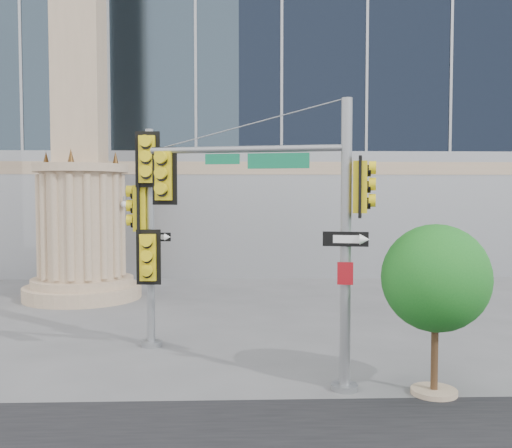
{
  "coord_description": "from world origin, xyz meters",
  "views": [
    {
      "loc": [
        -0.13,
        -12.83,
        3.98
      ],
      "look_at": [
        0.38,
        2.0,
        3.2
      ],
      "focal_mm": 40.0,
      "sensor_mm": 36.0,
      "label": 1
    }
  ],
  "objects": [
    {
      "name": "monument",
      "position": [
        -6.0,
        9.0,
        5.52
      ],
      "size": [
        4.4,
        4.4,
        16.6
      ],
      "color": "tan",
      "rests_on": "ground"
    },
    {
      "name": "main_signal_pole",
      "position": [
        1.03,
        -1.25,
        3.65
      ],
      "size": [
        4.49,
        1.45,
        5.89
      ],
      "rotation": [
        0.0,
        0.0,
        -0.24
      ],
      "color": "slate",
      "rests_on": "ground"
    },
    {
      "name": "ground",
      "position": [
        0.0,
        0.0,
        0.0
      ],
      "size": [
        120.0,
        120.0,
        0.0
      ],
      "primitive_type": "plane",
      "color": "#545456",
      "rests_on": "ground"
    },
    {
      "name": "secondary_signal_pole",
      "position": [
        -2.43,
        1.88,
        3.32
      ],
      "size": [
        0.97,
        0.75,
        5.65
      ],
      "rotation": [
        0.0,
        0.0,
        -0.04
      ],
      "color": "slate",
      "rests_on": "ground"
    },
    {
      "name": "street_tree",
      "position": [
        3.84,
        -1.78,
        2.23
      ],
      "size": [
        2.18,
        2.13,
        3.4
      ],
      "color": "tan",
      "rests_on": "ground"
    }
  ]
}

